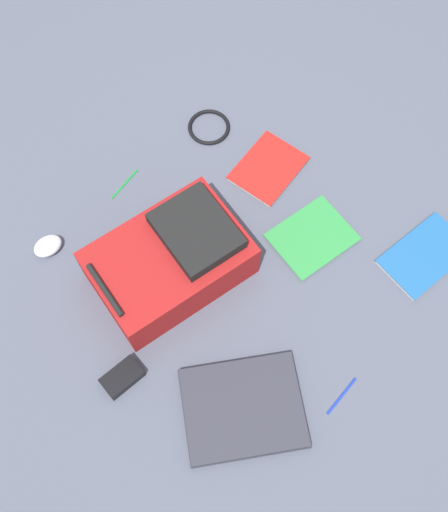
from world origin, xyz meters
name	(u,v)px	position (x,y,z in m)	size (l,w,h in m)	color
ground_plane	(225,274)	(0.00, 0.00, 0.00)	(3.67, 3.67, 0.00)	#4C5160
backpack	(171,260)	(0.12, 0.10, 0.09)	(0.38, 0.50, 0.20)	maroon
laptop	(243,408)	(-0.32, 0.26, 0.02)	(0.42, 0.43, 0.03)	#24242C
book_blue	(268,168)	(0.16, -0.37, 0.01)	(0.21, 0.25, 0.02)	silver
book_comic	(312,237)	(-0.11, -0.28, 0.01)	(0.23, 0.27, 0.01)	silver
book_manual	(425,256)	(-0.41, -0.48, 0.01)	(0.20, 0.29, 0.02)	silver
computer_mouse	(48,246)	(0.46, 0.32, 0.02)	(0.07, 0.09, 0.04)	silver
cable_coil	(209,127)	(0.42, -0.35, 0.01)	(0.15, 0.15, 0.01)	black
power_brick	(122,377)	(-0.01, 0.44, 0.02)	(0.07, 0.12, 0.03)	black
pen_black	(124,184)	(0.46, 0.00, 0.00)	(0.01, 0.01, 0.13)	#198C33
pen_blue	(342,396)	(-0.50, 0.04, 0.00)	(0.01, 0.01, 0.13)	#1933B2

